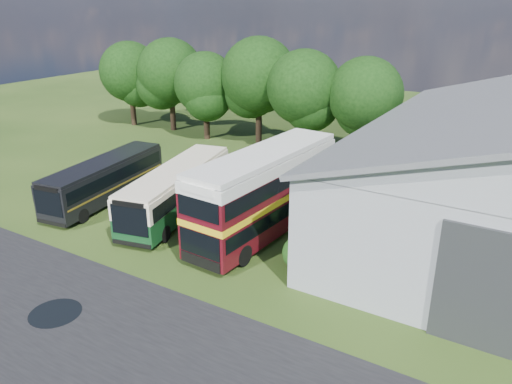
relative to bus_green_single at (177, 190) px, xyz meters
The scene contains 15 objects.
ground 9.09m from the bus_green_single, 64.56° to the right, with size 120.00×120.00×0.00m, color #223912.
asphalt_road 13.12m from the bus_green_single, 58.30° to the right, with size 60.00×8.00×0.02m, color black.
puddle 11.44m from the bus_green_single, 78.05° to the right, with size 2.20×2.20×0.01m, color black.
tree_far_left 25.22m from the bus_green_single, 140.28° to the left, with size 6.12×6.12×8.64m.
tree_left_a 22.10m from the bus_green_single, 130.77° to the left, with size 6.46×6.46×9.12m.
tree_left_b 18.30m from the bus_green_single, 120.70° to the left, with size 5.78×5.78×8.16m.
tree_mid 17.83m from the bus_green_single, 103.96° to the left, with size 6.80×6.80×9.60m.
tree_right_a 16.27m from the bus_green_single, 86.92° to the left, with size 6.26×6.26×8.83m.
tree_right_b 17.94m from the bus_green_single, 70.51° to the left, with size 5.98×5.98×8.45m.
shrub_front 9.80m from the bus_green_single, 12.44° to the right, with size 1.70×1.70×1.70m, color #194714.
shrub_mid 9.58m from the bus_green_single, ahead, with size 1.60×1.60×1.60m, color #194714.
shrub_back 9.77m from the bus_green_single, 11.46° to the left, with size 1.80×1.80×1.80m, color #194714.
bus_green_single is the anchor object (origin of this frame).
bus_maroon_double 6.06m from the bus_green_single, ahead, with size 3.58×11.41×4.84m.
bus_dark_single 5.55m from the bus_green_single, behind, with size 3.67×10.20×2.75m.
Camera 1 is at (15.16, -13.94, 12.56)m, focal length 35.00 mm.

